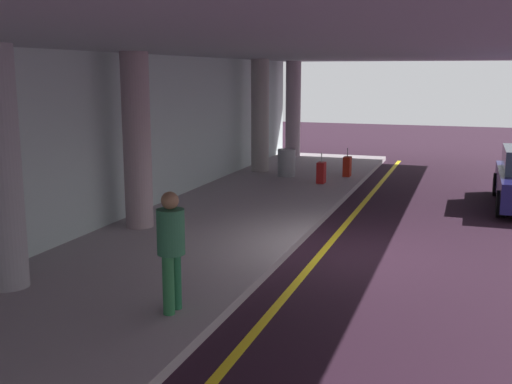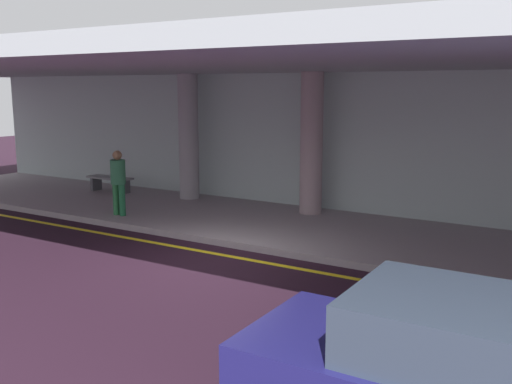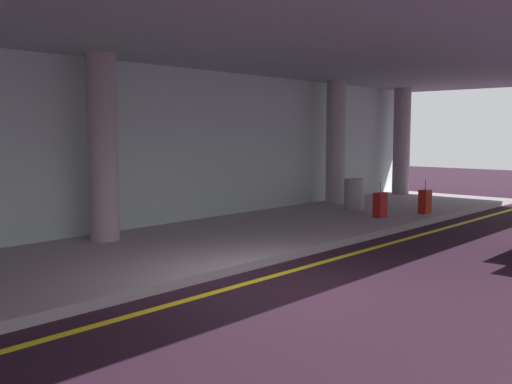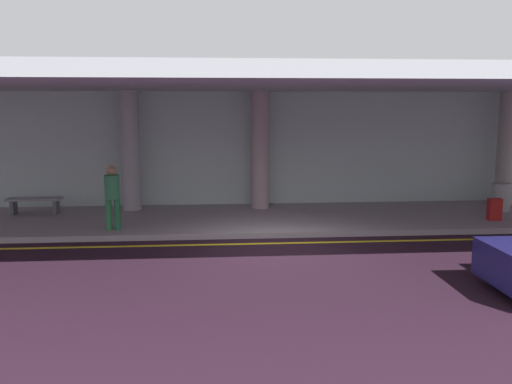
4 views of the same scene
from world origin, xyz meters
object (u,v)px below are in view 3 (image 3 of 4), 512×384
Objects in this scene: support_column_left_mid at (103,148)px; support_column_center at (336,143)px; suitcase_upright_primary at (425,202)px; support_column_right_mid at (402,141)px; suitcase_upright_secondary at (380,205)px; trash_bin_steel at (354,194)px.

support_column_center is (8.00, 0.00, 0.00)m from support_column_left_mid.
support_column_right_mid is at bearing 32.34° from suitcase_upright_primary.
support_column_center is 4.00m from support_column_right_mid.
suitcase_upright_primary is (-0.11, -2.94, -1.51)m from support_column_center.
suitcase_upright_primary is at bearing -144.44° from support_column_right_mid.
support_column_center is 4.06× the size of suitcase_upright_primary.
trash_bin_steel is at bearing 72.42° from suitcase_upright_secondary.
support_column_left_mid is at bearing 156.36° from suitcase_upright_primary.
suitcase_upright_primary is at bearing -20.43° from support_column_left_mid.
support_column_center is at bearing 84.63° from suitcase_upright_primary.
support_column_center reaches higher than suitcase_upright_secondary.
support_column_center is 1.93m from trash_bin_steel.
support_column_right_mid reaches higher than trash_bin_steel.
support_column_left_mid reaches higher than trash_bin_steel.
support_column_left_mid is 1.00× the size of support_column_right_mid.
support_column_right_mid is 6.27m from suitcase_upright_secondary.
suitcase_upright_secondary is 1.58m from trash_bin_steel.
suitcase_upright_secondary is at bearing -20.83° from support_column_left_mid.
trash_bin_steel is (0.86, 1.32, 0.11)m from suitcase_upright_secondary.
support_column_left_mid reaches higher than suitcase_upright_secondary.
support_column_center reaches higher than trash_bin_steel.
support_column_right_mid is at bearing 0.00° from support_column_left_mid.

